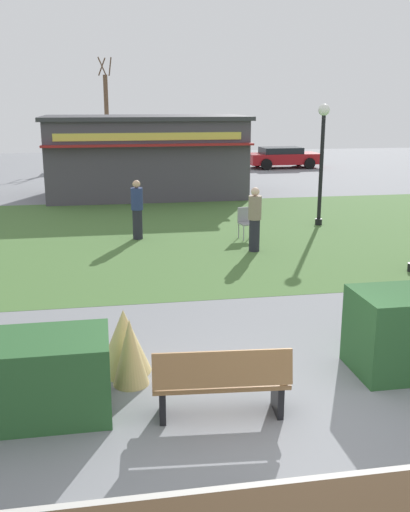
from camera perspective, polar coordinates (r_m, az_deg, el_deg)
ground_plane at (r=7.77m, az=7.25°, el=-14.98°), size 80.00×80.00×0.00m
lawn_patch at (r=17.47m, az=-2.84°, el=2.10°), size 36.00×12.00×0.01m
park_bench at (r=7.44m, az=1.57°, el=-12.10°), size 1.74×0.66×0.95m
hedge_left at (r=7.84m, az=-19.13°, el=-11.25°), size 2.66×1.10×1.03m
ornamental_grass_behind_left at (r=8.70m, az=-7.84°, el=-8.13°), size 0.78×0.78×0.95m
ornamental_grass_behind_right at (r=8.31m, az=-7.25°, el=-9.20°), size 0.51×0.51×0.97m
lamppost_far at (r=18.83m, az=11.28°, el=10.10°), size 0.36×0.36×3.75m
food_kiosk at (r=24.74m, az=-5.78°, el=9.63°), size 8.16×4.68×3.25m
cafe_chair_west at (r=16.92m, az=4.02°, el=3.48°), size 0.50×0.50×0.89m
person_strolling at (r=15.39m, az=4.84°, el=3.59°), size 0.34×0.34×1.69m
person_standing at (r=16.83m, az=-6.59°, el=4.51°), size 0.34×0.34×1.69m
parked_car_west_slot at (r=33.72m, az=-10.99°, el=9.12°), size 4.29×2.23×1.20m
parked_car_center_slot at (r=34.07m, az=-1.64°, el=9.43°), size 4.28×2.21×1.20m
parked_car_east_slot at (r=35.31m, az=7.52°, el=9.51°), size 4.25×2.15×1.20m
tree_right_bg at (r=39.29m, az=-9.50°, el=13.22°), size 0.91×0.96×6.48m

